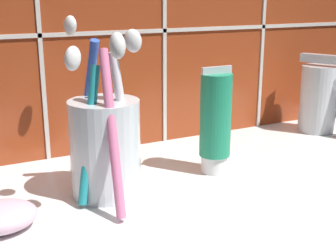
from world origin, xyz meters
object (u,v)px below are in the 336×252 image
sink_faucet (325,95)px  soap_bar (2,219)px  toothbrush_cup (105,143)px  toothpaste_tube (215,122)px

sink_faucet → soap_bar: sink_faucet is taller
toothbrush_cup → sink_faucet: (36.16, 6.35, 0.05)cm
toothbrush_cup → soap_bar: bearing=-162.4°
sink_faucet → soap_bar: size_ratio=1.92×
toothbrush_cup → soap_bar: size_ratio=2.85×
toothpaste_tube → soap_bar: toothpaste_tube is taller
toothpaste_tube → soap_bar: (-23.99, -3.49, -4.84)cm
toothbrush_cup → toothpaste_tube: bearing=0.3°
sink_faucet → soap_bar: 48.17cm
toothpaste_tube → sink_faucet: (22.97, 6.28, -0.47)cm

